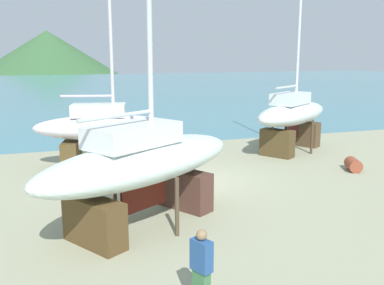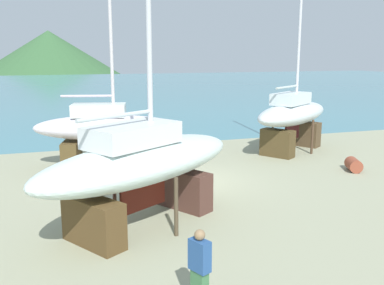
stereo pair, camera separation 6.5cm
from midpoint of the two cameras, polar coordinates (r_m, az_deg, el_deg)
ground_plane at (r=15.34m, az=3.11°, el=-7.50°), size 40.63×40.63×0.00m
sea_water at (r=65.93m, az=-13.27°, el=7.00°), size 162.51×84.48×0.01m
headland_hill at (r=182.98m, az=-18.16°, el=9.54°), size 88.49×88.49×27.41m
sailboat_large_starboard at (r=12.71m, az=-6.49°, el=-2.78°), size 7.47×5.94×11.06m
sailboat_small_center at (r=23.02m, az=13.17°, el=3.47°), size 6.44×5.26×10.27m
sailboat_far_slipway at (r=19.54m, az=-11.10°, el=1.78°), size 6.66×3.26×10.93m
worker at (r=8.93m, az=1.22°, el=-16.15°), size 0.40×0.50×1.67m
barrel_by_slipway at (r=20.11m, az=20.57°, el=-2.76°), size 0.85×1.03×0.56m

